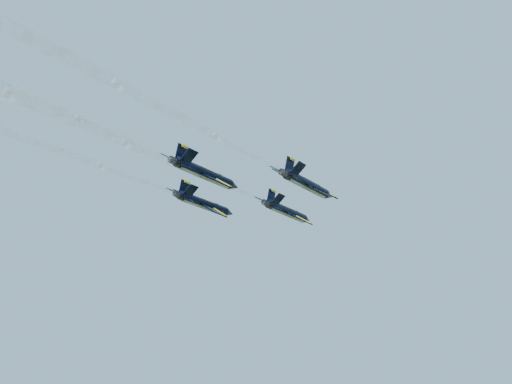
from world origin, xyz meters
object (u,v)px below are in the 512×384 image
Objects in this scene: jet_left at (205,204)px; jet_slot at (206,174)px; jet_right at (308,185)px; jet_lead at (288,212)px.

jet_slot is (10.84, -12.62, 0.00)m from jet_left.
jet_left is at bearing -177.46° from jet_right.
jet_left and jet_slot have the same top height.
jet_lead and jet_left have the same top height.
jet_right is at bearing -47.40° from jet_lead.
jet_left is 21.67m from jet_right.
jet_lead is 26.07m from jet_slot.
jet_lead is 1.00× the size of jet_left.
jet_slot is at bearing -51.01° from jet_left.
jet_right and jet_slot have the same top height.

